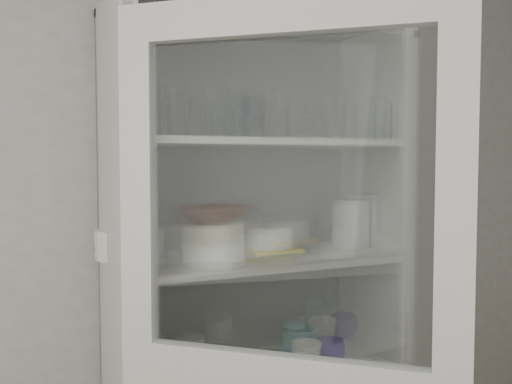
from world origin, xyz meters
name	(u,v)px	position (x,y,z in m)	size (l,w,h in m)	color
wall_back	(181,239)	(0.00, 1.50, 1.30)	(3.60, 0.02, 2.60)	#A19C8F
pantry_cabinet	(249,340)	(0.20, 1.34, 0.94)	(1.00, 0.45, 2.10)	#BDBDBD
tumbler_0	(150,110)	(-0.21, 1.11, 1.74)	(0.07, 0.07, 0.15)	silver
tumbler_1	(218,113)	(0.00, 1.11, 1.73)	(0.07, 0.07, 0.15)	silver
tumbler_2	(253,119)	(0.13, 1.15, 1.72)	(0.06, 0.06, 0.12)	silver
tumbler_3	(234,117)	(0.07, 1.15, 1.73)	(0.07, 0.07, 0.13)	silver
tumbler_4	(279,116)	(0.22, 1.14, 1.73)	(0.07, 0.07, 0.14)	silver
tumbler_5	(335,117)	(0.44, 1.15, 1.74)	(0.08, 0.08, 0.15)	silver
tumbler_6	(383,121)	(0.61, 1.11, 1.73)	(0.06, 0.06, 0.13)	silver
tumbler_7	(179,117)	(-0.08, 1.26, 1.73)	(0.07, 0.07, 0.14)	silver
tumbler_8	(212,120)	(0.05, 1.30, 1.73)	(0.07, 0.07, 0.13)	silver
tumbler_9	(245,120)	(0.16, 1.29, 1.73)	(0.07, 0.07, 0.14)	silver
tumbler_10	(243,121)	(0.15, 1.27, 1.72)	(0.06, 0.06, 0.13)	silver
tumbler_11	(254,117)	(0.18, 1.24, 1.74)	(0.08, 0.08, 0.15)	silver
goblet_0	(130,115)	(-0.21, 1.38, 1.74)	(0.07, 0.07, 0.16)	silver
goblet_1	(256,116)	(0.25, 1.37, 1.75)	(0.08, 0.08, 0.17)	silver
goblet_2	(248,116)	(0.20, 1.35, 1.75)	(0.08, 0.08, 0.17)	silver
goblet_3	(314,120)	(0.48, 1.35, 1.74)	(0.07, 0.07, 0.16)	silver
plate_stack_front	(213,252)	(0.01, 1.19, 1.30)	(0.20, 0.20, 0.07)	white
plate_stack_back	(130,243)	(-0.21, 1.40, 1.31)	(0.23, 0.23, 0.10)	white
cream_bowl	(213,232)	(0.01, 1.19, 1.36)	(0.20, 0.20, 0.06)	beige
terracotta_bowl	(213,214)	(0.01, 1.19, 1.42)	(0.23, 0.23, 0.06)	#412210
glass_platter	(268,253)	(0.23, 1.25, 1.27)	(0.30, 0.30, 0.02)	silver
yellow_trivet	(268,249)	(0.23, 1.25, 1.28)	(0.18, 0.18, 0.01)	yellow
white_ramekin	(268,237)	(0.23, 1.25, 1.33)	(0.17, 0.17, 0.07)	white
grey_bowl_stack	(351,223)	(0.61, 1.30, 1.35)	(0.14, 0.14, 0.18)	silver
mug_blue	(329,352)	(0.45, 1.20, 0.91)	(0.11, 0.11, 0.09)	#1C1188
mug_teal	(302,342)	(0.41, 1.31, 0.91)	(0.11, 0.11, 0.10)	teal
mug_white	(306,357)	(0.34, 1.17, 0.91)	(0.11, 0.11, 0.10)	white
teal_jar	(295,340)	(0.39, 1.34, 0.92)	(0.09, 0.09, 0.11)	teal
measuring_cups	(171,384)	(-0.13, 1.21, 0.88)	(0.10, 0.10, 0.04)	beige
white_canister	(189,355)	(-0.03, 1.33, 0.92)	(0.10, 0.10, 0.12)	white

